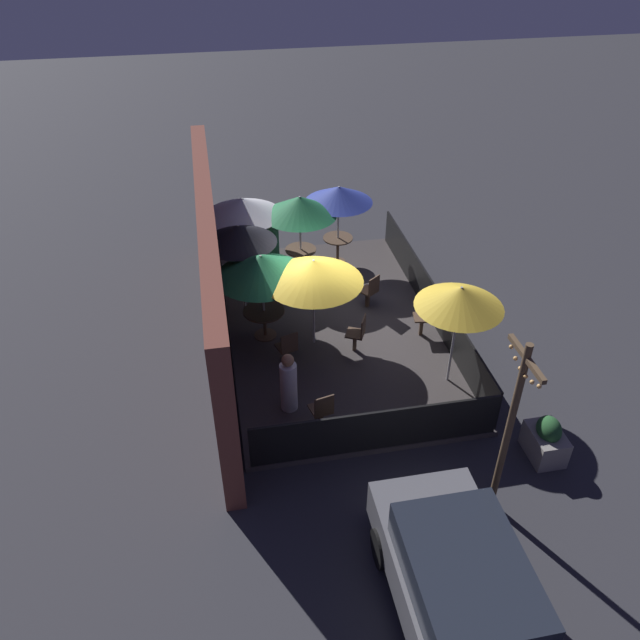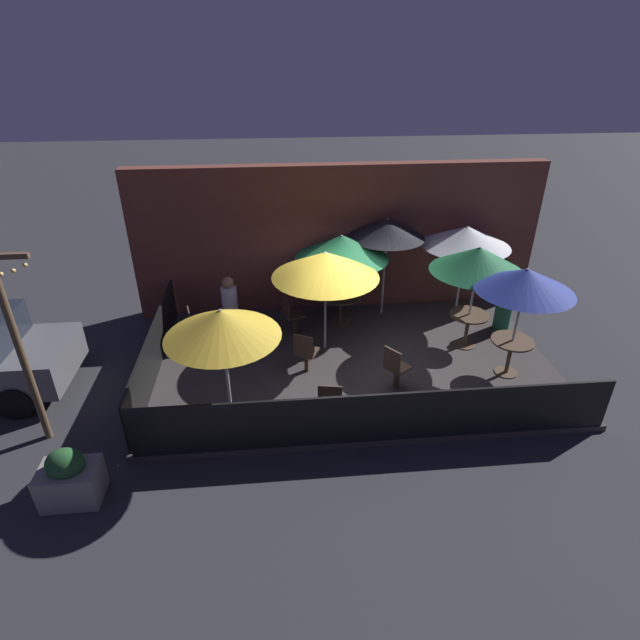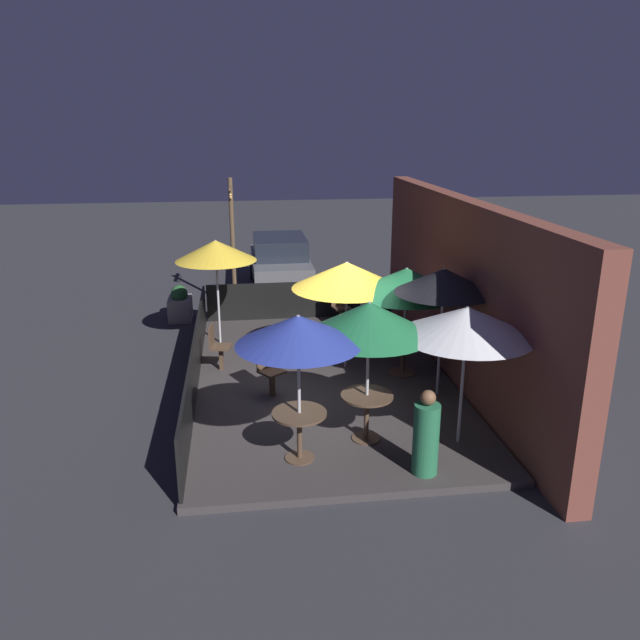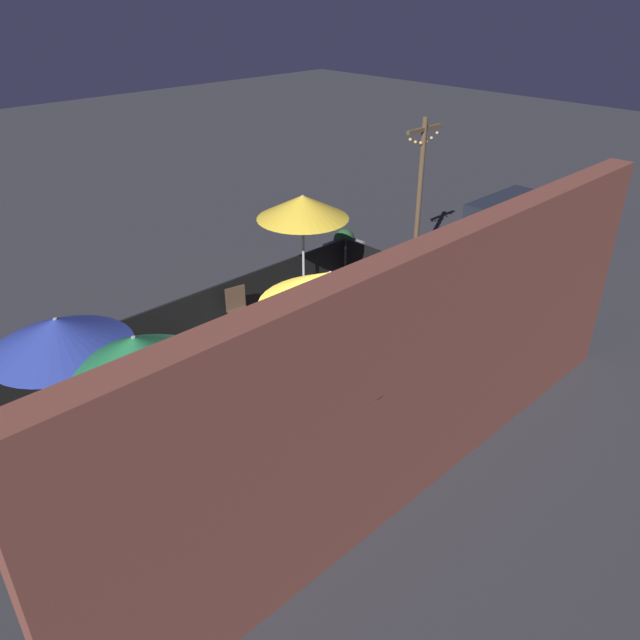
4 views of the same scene
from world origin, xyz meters
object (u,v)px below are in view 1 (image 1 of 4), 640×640
Objects in this scene: patron_0 at (289,384)px; parked_car_0 at (462,594)px; patio_umbrella_2 at (261,266)px; patio_umbrella_4 at (243,207)px; patio_umbrella_5 at (239,234)px; planter_box at (546,440)px; patio_chair_2 at (288,347)px; dining_table_1 at (301,254)px; patio_chair_3 at (425,316)px; patio_umbrella_1 at (300,206)px; light_post at (511,422)px; patio_umbrella_0 at (339,194)px; patio_chair_1 at (370,290)px; patio_umbrella_3 at (460,297)px; patio_umbrella_6 at (314,271)px; dining_table_2 at (264,315)px; patio_chair_0 at (358,333)px; patio_chair_4 at (322,410)px; dining_table_0 at (338,243)px; patron_1 at (272,239)px.

patron_0 is 5.23m from parked_car_0.
patio_umbrella_2 is 2.89m from patio_umbrella_4.
patron_0 is at bearing -170.89° from patio_umbrella_5.
patio_umbrella_2 is 6.82m from planter_box.
dining_table_1 is at bearing -31.17° from patio_chair_2.
patio_chair_3 is (0.51, -3.32, 0.03)m from patio_chair_2.
light_post reaches higher than patio_umbrella_1.
patio_umbrella_0 reaches higher than patio_chair_1.
patio_umbrella_3 is 3.56m from patio_chair_1.
patio_umbrella_6 is (-0.48, -1.09, 0.04)m from patio_umbrella_2.
dining_table_2 is (0.48, 1.09, -1.37)m from patio_umbrella_6.
patio_chair_0 is 0.97× the size of patio_chair_3.
patio_chair_0 is at bearing -41.91° from patio_chair_4.
patio_umbrella_1 is at bearing 89.44° from patron_0.
patio_chair_4 is 0.23× the size of parked_car_0.
planter_box is at bearing -133.99° from patio_umbrella_2.
patio_umbrella_5 reaches higher than patio_umbrella_0.
patio_umbrella_6 is 7.15m from parked_car_0.
light_post is (-6.58, -3.72, -0.29)m from patio_umbrella_5.
patron_0 is (-2.54, -0.20, -1.27)m from patio_umbrella_2.
dining_table_2 is at bearing -86.42° from patio_umbrella_2.
patio_umbrella_5 is at bearing 50.14° from patio_umbrella_3.
patio_umbrella_6 is 2.60m from patron_0.
dining_table_0 is 2.40m from patio_chair_1.
patio_umbrella_0 is 1.21m from patio_umbrella_1.
patio_umbrella_0 is 1.04× the size of patio_umbrella_2.
patio_chair_4 is at bearing -165.46° from patio_umbrella_5.
patio_umbrella_4 is at bearing 78.99° from patio_umbrella_1.
patron_0 reaches higher than patio_chair_0.
planter_box is at bearing -146.71° from patio_umbrella_4.
patio_umbrella_4 is 5.43m from patio_chair_3.
patio_umbrella_0 is at bearing -43.14° from patio_chair_2.
patron_0 is 0.34× the size of parked_car_0.
patio_chair_1 is (-1.92, -1.43, -0.10)m from dining_table_1.
patio_umbrella_0 is 0.64× the size of light_post.
patio_umbrella_1 is 1.77× the size of patron_1.
planter_box reaches higher than dining_table_1.
patron_1 is at bearing 70.33° from dining_table_0.
planter_box is at bearing 152.72° from patio_chair_0.
dining_table_0 is at bearing -67.46° from patio_umbrella_1.
parked_car_0 is (-6.81, 1.76, 0.20)m from patio_chair_3.
patron_0 is (-3.62, -0.58, -1.54)m from patio_umbrella_5.
patio_umbrella_5 is (1.08, 0.38, 0.27)m from patio_umbrella_2.
patio_chair_1 reaches higher than patio_chair_4.
planter_box is at bearing -44.80° from parked_car_0.
dining_table_0 is 6.02m from patron_0.
patron_0 is (-1.58, 1.81, 0.13)m from patio_chair_0.
patio_umbrella_3 is 2.71m from patio_chair_0.
patio_umbrella_0 is at bearing -67.46° from dining_table_1.
patio_umbrella_6 is 2.47m from patio_chair_1.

